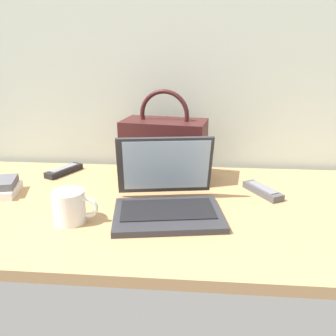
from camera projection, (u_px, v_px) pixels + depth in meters
The scene contains 6 objects.
desk at pixel (166, 208), 1.11m from camera, with size 1.60×0.76×0.03m.
laptop at pixel (167, 197), 1.05m from camera, with size 0.34×0.32×0.21m.
coffee_mug at pixel (70, 206), 0.98m from camera, with size 0.13×0.09×0.09m.
remote_control_near at pixel (263, 191), 1.18m from camera, with size 0.12×0.16×0.02m.
remote_control_far at pixel (64, 171), 1.38m from camera, with size 0.11×0.16×0.02m.
handbag at pixel (164, 148), 1.30m from camera, with size 0.32×0.20×0.33m.
Camera 1 is at (0.09, -1.01, 0.49)m, focal length 37.68 mm.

